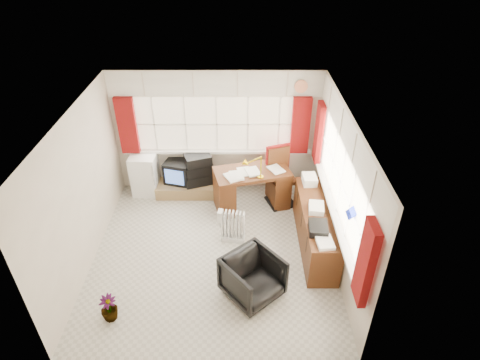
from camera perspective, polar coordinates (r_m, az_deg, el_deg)
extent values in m
plane|color=beige|center=(6.97, -3.73, -10.19)|extent=(4.00, 4.00, 0.00)
plane|color=beige|center=(7.88, -3.27, 6.68)|extent=(4.00, 0.00, 4.00)
plane|color=beige|center=(4.69, -5.68, -16.10)|extent=(4.00, 0.00, 4.00)
plane|color=beige|center=(6.62, -21.69, -1.67)|extent=(0.00, 4.00, 4.00)
plane|color=beige|center=(6.35, 14.17, -1.74)|extent=(0.00, 4.00, 4.00)
plane|color=white|center=(5.54, -4.68, 8.80)|extent=(4.00, 4.00, 0.00)
plane|color=beige|center=(7.78, -3.33, 7.92)|extent=(3.60, 0.00, 3.60)
cube|color=white|center=(8.01, -3.21, 4.06)|extent=(3.70, 0.12, 0.05)
cube|color=white|center=(7.93, -12.10, 7.73)|extent=(0.03, 0.02, 1.10)
cube|color=white|center=(7.82, -7.76, 7.83)|extent=(0.03, 0.02, 1.10)
cube|color=white|center=(7.77, -3.33, 7.89)|extent=(0.03, 0.02, 1.10)
cube|color=white|center=(7.76, 1.14, 7.90)|extent=(0.03, 0.02, 1.10)
cube|color=white|center=(7.79, 5.60, 7.87)|extent=(0.03, 0.02, 1.10)
plane|color=beige|center=(6.23, 14.24, -0.24)|extent=(0.00, 3.60, 3.60)
cube|color=white|center=(6.55, 13.21, -4.45)|extent=(0.12, 3.70, 0.05)
cube|color=white|center=(5.31, 16.81, -7.48)|extent=(0.02, 0.03, 1.10)
cube|color=white|center=(5.76, 15.37, -3.58)|extent=(0.02, 0.03, 1.10)
cube|color=white|center=(6.23, 14.15, -0.24)|extent=(0.02, 0.03, 1.10)
cube|color=white|center=(6.72, 13.11, 2.61)|extent=(0.02, 0.03, 1.10)
cube|color=white|center=(7.23, 12.21, 5.07)|extent=(0.02, 0.03, 1.10)
cube|color=maroon|center=(7.98, -15.74, 7.42)|extent=(0.35, 0.10, 1.15)
cube|color=maroon|center=(7.77, 8.61, 7.62)|extent=(0.35, 0.10, 1.15)
cube|color=maroon|center=(7.56, 11.16, 6.57)|extent=(0.10, 0.35, 1.15)
cube|color=maroon|center=(4.94, 17.45, -11.26)|extent=(0.10, 0.35, 1.15)
cube|color=white|center=(7.44, -3.54, 13.41)|extent=(3.95, 0.08, 0.48)
cube|color=white|center=(5.83, 15.13, 6.29)|extent=(0.08, 3.95, 0.48)
cube|color=#542A13|center=(7.51, 1.74, 1.09)|extent=(1.53, 1.01, 0.06)
cube|color=#542A13|center=(7.63, -2.22, -2.01)|extent=(0.47, 0.69, 0.74)
cube|color=#542A13|center=(7.88, 5.47, -0.88)|extent=(0.47, 0.69, 0.74)
cube|color=white|center=(7.49, 1.74, 1.36)|extent=(0.31, 0.37, 0.02)
cube|color=white|center=(7.49, 1.74, 1.39)|extent=(0.31, 0.37, 0.02)
cube|color=white|center=(7.49, 1.74, 1.41)|extent=(0.31, 0.37, 0.02)
cube|color=white|center=(7.48, 1.74, 1.44)|extent=(0.31, 0.37, 0.02)
cube|color=white|center=(7.48, 1.74, 1.46)|extent=(0.31, 0.37, 0.02)
cylinder|color=#DAB209|center=(7.31, 2.94, 0.46)|extent=(0.11, 0.11, 0.02)
cylinder|color=#DAB209|center=(7.20, 2.99, 1.83)|extent=(0.03, 0.03, 0.41)
cone|color=#DAB209|center=(7.12, 3.03, 2.94)|extent=(0.19, 0.17, 0.17)
cube|color=black|center=(8.06, 5.75, -3.09)|extent=(0.63, 0.63, 0.04)
cylinder|color=silver|center=(7.90, 5.86, -1.56)|extent=(0.07, 0.07, 0.57)
cube|color=#542A13|center=(7.74, 5.98, 0.16)|extent=(0.61, 0.59, 0.07)
cube|color=#542A13|center=(7.76, 5.37, 2.97)|extent=(0.43, 0.20, 0.55)
cube|color=maroon|center=(7.75, 5.38, 3.11)|extent=(0.48, 0.22, 0.57)
imported|color=black|center=(6.08, 1.83, -13.70)|extent=(1.07, 1.07, 0.70)
cube|color=white|center=(7.15, -0.97, -8.26)|extent=(0.44, 0.23, 0.08)
cube|color=white|center=(6.98, -2.52, -6.18)|extent=(0.05, 0.13, 0.54)
cube|color=white|center=(6.97, -2.01, -6.24)|extent=(0.05, 0.13, 0.54)
cube|color=white|center=(6.96, -1.50, -6.29)|extent=(0.05, 0.13, 0.54)
cube|color=white|center=(6.95, -0.99, -6.34)|extent=(0.05, 0.13, 0.54)
cube|color=white|center=(6.94, -0.48, -6.39)|extent=(0.05, 0.13, 0.54)
cube|color=white|center=(6.93, 0.03, -6.45)|extent=(0.05, 0.13, 0.54)
cube|color=white|center=(6.93, 0.54, -6.50)|extent=(0.05, 0.13, 0.54)
cube|color=#542A13|center=(6.97, 10.68, -6.67)|extent=(0.50, 2.00, 0.75)
cube|color=white|center=(6.10, 11.99, -8.48)|extent=(0.24, 0.32, 0.10)
cube|color=white|center=(6.70, 10.80, -3.90)|extent=(0.24, 0.32, 0.10)
cube|color=white|center=(7.34, 9.83, -0.10)|extent=(0.24, 0.32, 0.10)
cube|color=black|center=(6.29, 11.05, -6.73)|extent=(0.31, 0.39, 0.12)
cube|color=#94724A|center=(8.27, -6.93, -1.21)|extent=(1.40, 0.50, 0.25)
cube|color=black|center=(8.19, -8.68, 1.27)|extent=(0.61, 0.58, 0.46)
cube|color=#4771CB|center=(8.01, -9.34, 0.38)|extent=(0.38, 0.12, 0.32)
cube|color=black|center=(8.16, -5.84, 0.36)|extent=(0.69, 0.56, 0.22)
cube|color=black|center=(8.05, -5.93, 1.63)|extent=(0.64, 0.53, 0.21)
cube|color=black|center=(7.94, -6.01, 2.89)|extent=(0.59, 0.49, 0.20)
cube|color=white|center=(8.33, -13.33, 0.86)|extent=(0.53, 0.53, 0.86)
cube|color=silver|center=(8.00, -12.24, 0.60)|extent=(0.02, 0.02, 0.46)
imported|color=silver|center=(7.39, -2.54, -5.57)|extent=(0.13, 0.13, 0.29)
imported|color=#81C0BB|center=(7.96, -1.24, -2.80)|extent=(0.08, 0.08, 0.18)
imported|color=black|center=(6.17, -18.15, -16.91)|extent=(0.25, 0.25, 0.43)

